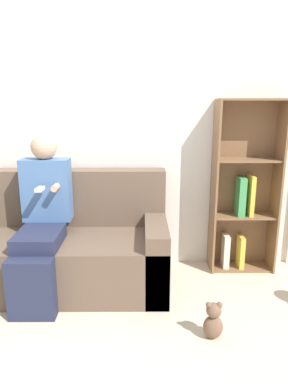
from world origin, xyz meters
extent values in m
plane|color=beige|center=(0.00, 0.00, 0.00)|extent=(14.00, 14.00, 0.00)
cube|color=silver|center=(0.00, 0.93, 1.27)|extent=(10.00, 0.06, 2.55)
cube|color=brown|center=(-0.22, 0.36, 0.22)|extent=(2.18, 0.61, 0.45)
cube|color=brown|center=(-0.22, 0.76, 0.47)|extent=(2.18, 0.19, 0.94)
cube|color=brown|center=(0.79, 0.36, 0.29)|extent=(0.18, 0.61, 0.58)
cube|color=#232842|center=(-0.11, 0.00, 0.22)|extent=(0.33, 0.12, 0.45)
cube|color=#232842|center=(-0.11, 0.27, 0.50)|extent=(0.33, 0.41, 0.11)
cube|color=#476B9E|center=(-0.11, 0.56, 0.81)|extent=(0.39, 0.18, 0.51)
sphere|color=tan|center=(-0.11, 0.56, 1.17)|extent=(0.21, 0.21, 0.21)
cylinder|color=tan|center=(-0.01, 0.42, 0.86)|extent=(0.05, 0.10, 0.05)
cube|color=white|center=(-0.11, 0.37, 0.86)|extent=(0.05, 0.12, 0.02)
cube|color=brown|center=(1.31, 0.77, 0.77)|extent=(0.02, 0.25, 1.55)
cube|color=brown|center=(1.87, 0.77, 0.77)|extent=(0.02, 0.25, 1.55)
cube|color=brown|center=(1.59, 0.88, 0.77)|extent=(0.58, 0.02, 1.55)
cube|color=brown|center=(1.59, 0.77, 0.01)|extent=(0.54, 0.21, 0.02)
cube|color=brown|center=(1.59, 0.77, 0.52)|extent=(0.54, 0.21, 0.02)
cube|color=brown|center=(1.59, 0.77, 1.03)|extent=(0.54, 0.21, 0.02)
cube|color=brown|center=(1.59, 0.77, 1.54)|extent=(0.54, 0.21, 0.02)
cube|color=#429956|center=(1.55, 0.77, 0.70)|extent=(0.06, 0.17, 0.35)
cube|color=gold|center=(1.64, 0.77, 0.71)|extent=(0.04, 0.16, 0.36)
cube|color=gold|center=(1.59, 0.77, 0.17)|extent=(0.04, 0.15, 0.30)
cube|color=beige|center=(1.45, 0.77, 0.17)|extent=(0.05, 0.13, 0.31)
ellipsoid|color=brown|center=(1.14, -0.23, 0.08)|extent=(0.13, 0.11, 0.16)
sphere|color=brown|center=(1.14, -0.23, 0.20)|extent=(0.10, 0.10, 0.10)
sphere|color=brown|center=(1.10, -0.23, 0.24)|extent=(0.04, 0.04, 0.04)
sphere|color=brown|center=(1.17, -0.23, 0.24)|extent=(0.04, 0.04, 0.04)
camera|label=1|loc=(0.67, -2.18, 1.49)|focal=32.00mm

